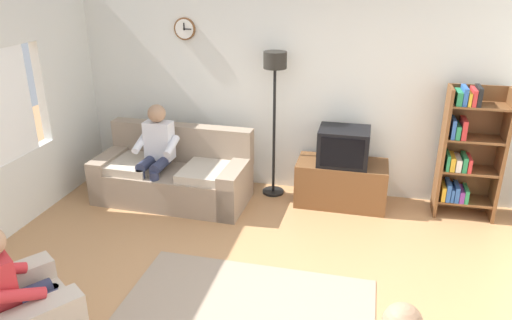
% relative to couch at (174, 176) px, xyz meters
% --- Properties ---
extents(ground_plane, '(12.00, 12.00, 0.00)m').
position_rel_couch_xyz_m(ground_plane, '(1.38, -1.89, -0.31)').
color(ground_plane, '#B27F51').
extents(back_wall_assembly, '(6.20, 0.17, 2.70)m').
position_rel_couch_xyz_m(back_wall_assembly, '(1.38, 0.76, 1.04)').
color(back_wall_assembly, silver).
rests_on(back_wall_assembly, ground_plane).
extents(couch, '(1.92, 0.93, 0.90)m').
position_rel_couch_xyz_m(couch, '(0.00, 0.00, 0.00)').
color(couch, gray).
rests_on(couch, ground_plane).
extents(tv_stand, '(1.10, 0.56, 0.55)m').
position_rel_couch_xyz_m(tv_stand, '(2.08, 0.36, -0.04)').
color(tv_stand, brown).
rests_on(tv_stand, ground_plane).
extents(tv, '(0.60, 0.49, 0.44)m').
position_rel_couch_xyz_m(tv, '(2.08, 0.33, 0.46)').
color(tv, black).
rests_on(tv, tv_stand).
extents(bookshelf, '(0.68, 0.36, 1.58)m').
position_rel_couch_xyz_m(bookshelf, '(3.48, 0.43, 0.48)').
color(bookshelf, brown).
rests_on(bookshelf, ground_plane).
extents(floor_lamp, '(0.28, 0.28, 1.85)m').
position_rel_couch_xyz_m(floor_lamp, '(1.20, 0.46, 1.14)').
color(floor_lamp, black).
rests_on(floor_lamp, ground_plane).
extents(person_on_couch, '(0.52, 0.54, 1.24)m').
position_rel_couch_xyz_m(person_on_couch, '(-0.16, -0.11, 0.39)').
color(person_on_couch, silver).
rests_on(person_on_couch, ground_plane).
extents(person_in_left_armchair, '(0.61, 0.64, 1.12)m').
position_rel_couch_xyz_m(person_in_left_armchair, '(-0.11, -2.77, 0.29)').
color(person_in_left_armchair, red).
rests_on(person_in_left_armchair, ground_plane).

